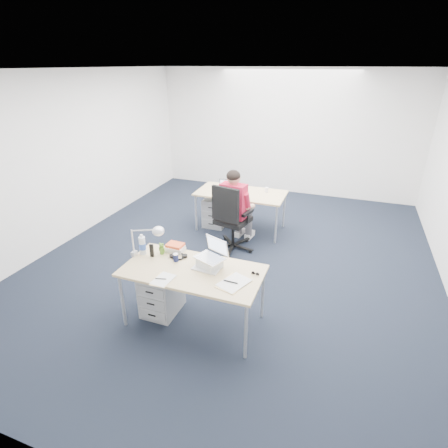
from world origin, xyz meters
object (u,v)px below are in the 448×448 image
object	(u,v)px
computer_mouse	(210,269)
can_koozie	(176,257)
desk_far	(241,195)
water_bottle	(142,244)
seated_person	(237,208)
drawer_pedestal_far	(216,211)
cordless_phone	(152,250)
headphones	(178,256)
drawer_pedestal_near	(162,292)
desk_lamp	(143,240)
desk_near	(193,273)
far_cup	(267,190)
bear_figurine	(162,248)
sunglasses	(255,274)
wireless_keyboard	(205,269)
dark_laptop	(226,186)
office_chair	(232,231)
silver_laptop	(209,255)
book_stack	(175,248)

from	to	relation	value
computer_mouse	can_koozie	world-z (taller)	can_koozie
desk_far	water_bottle	xyz separation A→B (m)	(-0.45, -2.56, 0.18)
seated_person	drawer_pedestal_far	xyz separation A→B (m)	(-0.63, 0.64, -0.41)
water_bottle	cordless_phone	xyz separation A→B (m)	(0.14, -0.02, -0.05)
computer_mouse	cordless_phone	world-z (taller)	cordless_phone
desk_far	headphones	bearing A→B (deg)	-90.04
drawer_pedestal_near	desk_lamp	size ratio (longest dim) A/B	1.17
drawer_pedestal_far	drawer_pedestal_near	bearing A→B (deg)	-83.32
drawer_pedestal_near	drawer_pedestal_far	xyz separation A→B (m)	(-0.31, 2.67, 0.00)
desk_far	drawer_pedestal_far	size ratio (longest dim) A/B	2.91
desk_near	water_bottle	xyz separation A→B (m)	(-0.72, 0.13, 0.18)
cordless_phone	desk_far	bearing A→B (deg)	71.97
headphones	far_cup	xyz separation A→B (m)	(0.44, 2.66, 0.03)
desk_near	bear_figurine	world-z (taller)	bear_figurine
headphones	can_koozie	world-z (taller)	can_koozie
desk_near	sunglasses	world-z (taller)	sunglasses
drawer_pedestal_far	cordless_phone	distance (m)	2.67
bear_figurine	can_koozie	bearing A→B (deg)	-34.89
wireless_keyboard	dark_laptop	bearing A→B (deg)	109.81
drawer_pedestal_near	wireless_keyboard	size ratio (longest dim) A/B	1.78
dark_laptop	far_cup	size ratio (longest dim) A/B	3.18
office_chair	drawer_pedestal_near	world-z (taller)	office_chair
desk_lamp	office_chair	bearing A→B (deg)	64.44
silver_laptop	can_koozie	bearing A→B (deg)	-157.34
desk_near	desk_lamp	bearing A→B (deg)	175.67
desk_lamp	far_cup	xyz separation A→B (m)	(0.82, 2.81, -0.19)
drawer_pedestal_near	headphones	world-z (taller)	headphones
dark_laptop	cordless_phone	bearing A→B (deg)	-96.08
water_bottle	far_cup	xyz separation A→B (m)	(0.88, 2.73, -0.09)
desk_lamp	drawer_pedestal_far	bearing A→B (deg)	81.78
wireless_keyboard	headphones	distance (m)	0.44
seated_person	desk_near	bearing A→B (deg)	-78.09
can_koozie	office_chair	bearing A→B (deg)	87.00
desk_far	cordless_phone	world-z (taller)	cordless_phone
wireless_keyboard	bear_figurine	distance (m)	0.67
book_stack	far_cup	world-z (taller)	book_stack
headphones	bear_figurine	distance (m)	0.24
water_bottle	drawer_pedestal_far	bearing A→B (deg)	91.04
silver_laptop	sunglasses	distance (m)	0.56
headphones	bear_figurine	world-z (taller)	bear_figurine
office_chair	drawer_pedestal_far	world-z (taller)	office_chair
drawer_pedestal_far	computer_mouse	distance (m)	2.86
office_chair	seated_person	distance (m)	0.40
office_chair	dark_laptop	world-z (taller)	office_chair
wireless_keyboard	headphones	xyz separation A→B (m)	(-0.42, 0.15, 0.01)
desk_far	water_bottle	distance (m)	2.61
drawer_pedestal_near	headphones	xyz separation A→B (m)	(0.18, 0.15, 0.47)
sunglasses	book_stack	bearing A→B (deg)	179.66
desk_far	sunglasses	distance (m)	2.72
desk_near	sunglasses	bearing A→B (deg)	12.00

